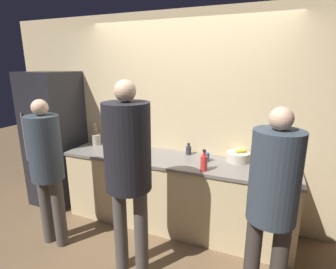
% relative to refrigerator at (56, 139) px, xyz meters
% --- Properties ---
extents(ground_plane, '(14.00, 14.00, 0.00)m').
position_rel_refrigerator_xyz_m(ground_plane, '(1.82, -0.35, -0.94)').
color(ground_plane, brown).
extents(wall_back, '(5.20, 0.06, 2.60)m').
position_rel_refrigerator_xyz_m(wall_back, '(1.82, 0.35, 0.36)').
color(wall_back, '#D6BC8C').
rests_on(wall_back, ground_plane).
extents(counter, '(2.79, 0.69, 0.89)m').
position_rel_refrigerator_xyz_m(counter, '(1.82, 0.02, -0.50)').
color(counter, beige).
rests_on(counter, ground_plane).
extents(refrigerator, '(0.62, 0.69, 1.88)m').
position_rel_refrigerator_xyz_m(refrigerator, '(0.00, 0.00, 0.00)').
color(refrigerator, '#232328').
rests_on(refrigerator, ground_plane).
extents(person_left, '(0.33, 0.33, 1.64)m').
position_rel_refrigerator_xyz_m(person_left, '(0.69, -0.83, 0.03)').
color(person_left, '#4C4742').
rests_on(person_left, ground_plane).
extents(person_center, '(0.41, 0.41, 1.86)m').
position_rel_refrigerator_xyz_m(person_center, '(1.71, -0.88, 0.21)').
color(person_center, '#4C4742').
rests_on(person_center, ground_plane).
extents(person_right, '(0.37, 0.37, 1.69)m').
position_rel_refrigerator_xyz_m(person_right, '(2.92, -0.80, 0.08)').
color(person_right, '#38332D').
rests_on(person_right, ground_plane).
extents(fruit_bowl, '(0.27, 0.27, 0.15)m').
position_rel_refrigerator_xyz_m(fruit_bowl, '(2.54, 0.20, -0.00)').
color(fruit_bowl, beige).
rests_on(fruit_bowl, counter).
extents(utensil_crock, '(0.13, 0.13, 0.31)m').
position_rel_refrigerator_xyz_m(utensil_crock, '(0.60, 0.14, 0.02)').
color(utensil_crock, '#ADA393').
rests_on(utensil_crock, counter).
extents(bottle_green, '(0.06, 0.06, 0.15)m').
position_rel_refrigerator_xyz_m(bottle_green, '(1.30, 0.10, 0.00)').
color(bottle_green, '#236033').
rests_on(bottle_green, counter).
extents(bottle_red, '(0.07, 0.07, 0.23)m').
position_rel_refrigerator_xyz_m(bottle_red, '(2.24, -0.22, 0.03)').
color(bottle_red, red).
rests_on(bottle_red, counter).
extents(bottle_dark, '(0.07, 0.07, 0.15)m').
position_rel_refrigerator_xyz_m(bottle_dark, '(1.93, 0.22, -0.00)').
color(bottle_dark, '#333338').
rests_on(bottle_dark, counter).
extents(cup_yellow, '(0.09, 0.09, 0.08)m').
position_rel_refrigerator_xyz_m(cup_yellow, '(2.85, -0.20, -0.02)').
color(cup_yellow, gold).
rests_on(cup_yellow, counter).
extents(cup_blue, '(0.08, 0.08, 0.10)m').
position_rel_refrigerator_xyz_m(cup_blue, '(2.20, 0.06, -0.01)').
color(cup_blue, '#335184').
rests_on(cup_blue, counter).
extents(potted_plant, '(0.15, 0.15, 0.22)m').
position_rel_refrigerator_xyz_m(potted_plant, '(2.82, 0.15, 0.06)').
color(potted_plant, '#9E6042').
rests_on(potted_plant, counter).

